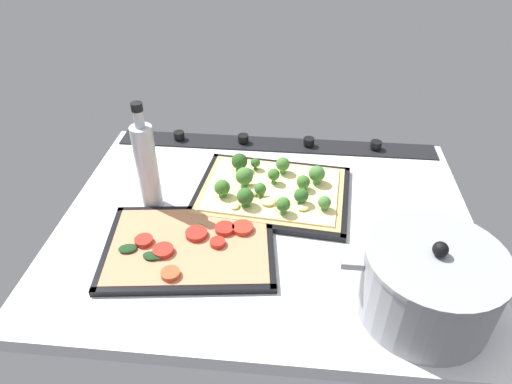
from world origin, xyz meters
The scene contains 8 objects.
ground_plane centered at (0.00, 0.00, -1.50)cm, with size 86.15×67.56×3.00cm, color silver.
stove_control_panel centered at (0.00, -30.28, 0.54)cm, with size 82.70×7.00×2.60cm.
baking_tray_front centered at (-0.56, -8.38, 0.37)cm, with size 35.91×28.45×1.30cm.
broccoli_pizza centered at (-0.26, -8.15, 2.17)cm, with size 33.29×25.83×6.19cm.
baking_tray_back centered at (14.23, 10.37, 0.38)cm, with size 35.13×27.16×1.30cm.
veggie_pizza_back centered at (14.18, 10.36, 1.11)cm, with size 32.46×24.49×1.90cm.
cooking_pot centered at (-27.62, 21.19, 6.51)cm, with size 28.82×22.05×15.34cm.
oil_bottle centered at (25.14, -2.50, 10.28)cm, with size 4.47×4.47×24.31cm.
Camera 1 is at (-4.77, 72.96, 61.76)cm, focal length 31.82 mm.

